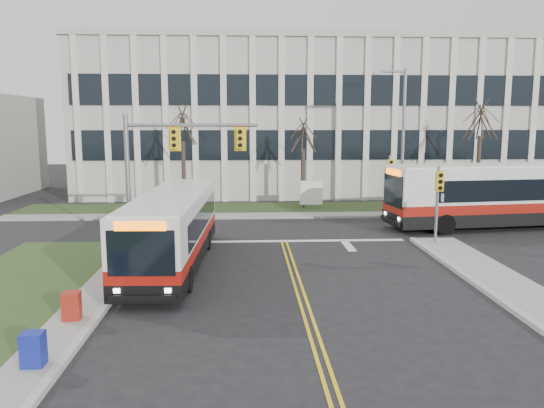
{
  "coord_description": "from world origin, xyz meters",
  "views": [
    {
      "loc": [
        -1.83,
        -17.42,
        5.78
      ],
      "look_at": [
        -0.63,
        7.36,
        2.0
      ],
      "focal_mm": 35.0,
      "sensor_mm": 36.0,
      "label": 1
    }
  ],
  "objects": [
    {
      "name": "tree_mid",
      "position": [
        2.0,
        18.2,
        4.88
      ],
      "size": [
        1.8,
        1.8,
        6.82
      ],
      "color": "#42352B",
      "rests_on": "ground"
    },
    {
      "name": "signal_pole_far",
      "position": [
        7.2,
        15.4,
        2.5
      ],
      "size": [
        0.34,
        0.39,
        3.8
      ],
      "color": "slate",
      "rests_on": "ground"
    },
    {
      "name": "sidewalk_west",
      "position": [
        -7.0,
        -5.0,
        0.07
      ],
      "size": [
        1.2,
        26.0,
        0.14
      ],
      "primitive_type": "cube",
      "color": "#9E9B93",
      "rests_on": "ground"
    },
    {
      "name": "directory_sign",
      "position": [
        2.5,
        17.5,
        1.17
      ],
      "size": [
        1.5,
        0.12,
        2.0
      ],
      "color": "slate",
      "rests_on": "ground"
    },
    {
      "name": "ground",
      "position": [
        0.0,
        0.0,
        0.0
      ],
      "size": [
        120.0,
        120.0,
        0.0
      ],
      "primitive_type": "plane",
      "color": "black",
      "rests_on": "ground"
    },
    {
      "name": "signal_pole_near",
      "position": [
        7.2,
        6.9,
        2.5
      ],
      "size": [
        0.34,
        0.39,
        3.8
      ],
      "color": "slate",
      "rests_on": "ground"
    },
    {
      "name": "office_building",
      "position": [
        5.0,
        30.0,
        6.0
      ],
      "size": [
        40.0,
        16.0,
        12.0
      ],
      "primitive_type": "cube",
      "color": "beige",
      "rests_on": "ground"
    },
    {
      "name": "newspaper_box_blue",
      "position": [
        -6.86,
        -5.41,
        0.47
      ],
      "size": [
        0.5,
        0.46,
        0.95
      ],
      "primitive_type": "cube",
      "rotation": [
        0.0,
        0.0,
        0.01
      ],
      "color": "navy",
      "rests_on": "ground"
    },
    {
      "name": "sidewalk_cross",
      "position": [
        5.0,
        15.2,
        0.07
      ],
      "size": [
        44.0,
        1.6,
        0.14
      ],
      "primitive_type": "cube",
      "color": "#9E9B93",
      "rests_on": "ground"
    },
    {
      "name": "mast_arm_signal",
      "position": [
        -5.62,
        7.16,
        4.26
      ],
      "size": [
        6.11,
        0.38,
        6.2
      ],
      "color": "slate",
      "rests_on": "ground"
    },
    {
      "name": "bus_main",
      "position": [
        -4.84,
        3.9,
        1.47
      ],
      "size": [
        2.78,
        11.11,
        2.94
      ],
      "primitive_type": null,
      "rotation": [
        0.0,
        0.0,
        -0.04
      ],
      "color": "silver",
      "rests_on": "ground"
    },
    {
      "name": "tree_right",
      "position": [
        14.0,
        18.0,
        5.91
      ],
      "size": [
        1.8,
        1.8,
        8.25
      ],
      "color": "#42352B",
      "rests_on": "ground"
    },
    {
      "name": "newspaper_box_red",
      "position": [
        -6.93,
        -2.41,
        0.47
      ],
      "size": [
        0.54,
        0.5,
        0.95
      ],
      "primitive_type": "cube",
      "rotation": [
        0.0,
        0.0,
        0.1
      ],
      "color": "maroon",
      "rests_on": "ground"
    },
    {
      "name": "bus_cross",
      "position": [
        12.48,
        11.15,
        1.74
      ],
      "size": [
        13.28,
        4.45,
        3.47
      ],
      "primitive_type": null,
      "rotation": [
        0.0,
        0.0,
        -1.44
      ],
      "color": "silver",
      "rests_on": "ground"
    },
    {
      "name": "tree_left",
      "position": [
        -6.0,
        18.0,
        5.51
      ],
      "size": [
        1.8,
        1.8,
        7.7
      ],
      "color": "#42352B",
      "rests_on": "ground"
    },
    {
      "name": "streetlight",
      "position": [
        8.03,
        16.2,
        5.19
      ],
      "size": [
        2.15,
        0.25,
        9.2
      ],
      "color": "slate",
      "rests_on": "ground"
    },
    {
      "name": "building_lawn",
      "position": [
        5.0,
        18.0,
        0.06
      ],
      "size": [
        44.0,
        5.0,
        0.12
      ],
      "primitive_type": "cube",
      "color": "#2D431D",
      "rests_on": "ground"
    }
  ]
}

